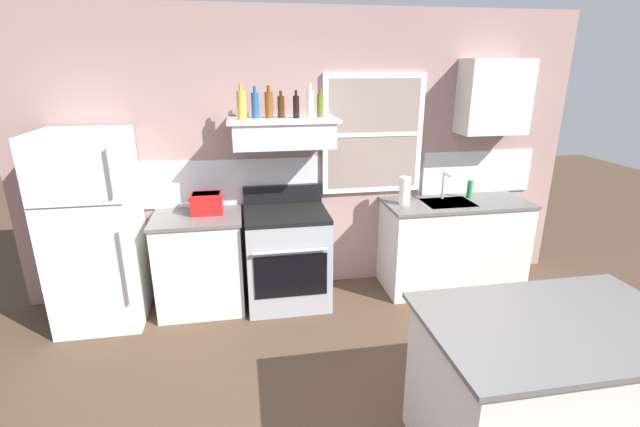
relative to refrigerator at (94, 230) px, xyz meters
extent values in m
cube|color=gray|center=(1.90, 0.39, 0.50)|extent=(5.40, 0.06, 2.70)
cube|color=silver|center=(0.75, 0.35, 0.28)|extent=(2.50, 0.02, 0.44)
cube|color=silver|center=(3.70, 0.35, 0.28)|extent=(1.20, 0.02, 0.44)
cube|color=white|center=(2.55, 0.34, 0.70)|extent=(1.00, 0.04, 1.15)
cube|color=gray|center=(2.55, 0.33, 0.70)|extent=(0.90, 0.01, 1.05)
cube|color=white|center=(2.55, 0.32, 0.70)|extent=(0.90, 0.02, 0.04)
cube|color=white|center=(0.00, 0.00, 0.00)|extent=(0.70, 0.68, 1.69)
cube|color=#333333|center=(0.00, -0.34, 0.32)|extent=(0.69, 0.00, 0.01)
cylinder|color=#A5A8AD|center=(0.30, -0.37, -0.21)|extent=(0.02, 0.02, 0.64)
cylinder|color=#A5A8AD|center=(0.30, -0.37, 0.58)|extent=(0.02, 0.02, 0.37)
cube|color=silver|center=(0.85, 0.06, -0.41)|extent=(0.76, 0.60, 0.88)
cube|color=#605E5B|center=(0.85, 0.06, 0.05)|extent=(0.79, 0.63, 0.03)
cube|color=red|center=(0.95, 0.11, 0.16)|extent=(0.28, 0.20, 0.19)
cube|color=black|center=(0.95, 0.11, 0.25)|extent=(0.24, 0.16, 0.01)
cube|color=black|center=(0.80, 0.11, 0.19)|extent=(0.02, 0.03, 0.02)
cube|color=#9EA0A5|center=(1.65, 0.02, -0.41)|extent=(0.76, 0.64, 0.87)
cube|color=black|center=(1.65, 0.02, 0.04)|extent=(0.76, 0.64, 0.04)
cube|color=black|center=(1.65, 0.31, 0.15)|extent=(0.76, 0.06, 0.18)
cube|color=black|center=(1.65, -0.30, -0.43)|extent=(0.65, 0.01, 0.40)
cylinder|color=silver|center=(1.65, -0.34, -0.18)|extent=(0.65, 0.03, 0.03)
cube|color=silver|center=(1.65, 0.12, 0.76)|extent=(0.88, 0.48, 0.22)
cube|color=#262628|center=(1.65, -0.10, 0.68)|extent=(0.75, 0.02, 0.04)
cube|color=white|center=(1.65, 0.12, 0.89)|extent=(0.96, 0.52, 0.02)
cylinder|color=#B29333|center=(1.30, 0.09, 1.02)|extent=(0.08, 0.08, 0.24)
cylinder|color=#B29333|center=(1.30, 0.09, 1.16)|extent=(0.03, 0.03, 0.06)
cylinder|color=#1E478C|center=(1.42, 0.17, 1.01)|extent=(0.07, 0.07, 0.22)
cylinder|color=#1E478C|center=(1.42, 0.17, 1.14)|extent=(0.03, 0.03, 0.05)
cylinder|color=brown|center=(1.54, 0.16, 1.01)|extent=(0.07, 0.07, 0.22)
cylinder|color=brown|center=(1.54, 0.16, 1.15)|extent=(0.03, 0.03, 0.06)
cylinder|color=#381E0F|center=(1.64, 0.16, 0.99)|extent=(0.06, 0.06, 0.19)
cylinder|color=#381E0F|center=(1.64, 0.16, 1.11)|extent=(0.03, 0.03, 0.05)
cylinder|color=black|center=(1.77, 0.12, 0.99)|extent=(0.06, 0.06, 0.19)
cylinder|color=black|center=(1.77, 0.12, 1.11)|extent=(0.02, 0.02, 0.05)
cylinder|color=silver|center=(1.89, 0.09, 1.02)|extent=(0.06, 0.06, 0.24)
cylinder|color=silver|center=(1.89, 0.09, 1.17)|extent=(0.03, 0.03, 0.06)
cylinder|color=#4C601E|center=(1.99, 0.14, 1.00)|extent=(0.06, 0.06, 0.20)
cylinder|color=#4C601E|center=(1.99, 0.14, 1.12)|extent=(0.03, 0.03, 0.05)
cube|color=silver|center=(3.35, 0.06, -0.41)|extent=(1.40, 0.60, 0.88)
cube|color=#605E5B|center=(3.35, 0.06, 0.05)|extent=(1.43, 0.63, 0.03)
cube|color=#B7BABC|center=(3.25, 0.04, 0.06)|extent=(0.48, 0.36, 0.01)
cylinder|color=silver|center=(3.25, 0.18, 0.20)|extent=(0.03, 0.03, 0.28)
cylinder|color=silver|center=(3.25, 0.10, 0.32)|extent=(0.02, 0.16, 0.02)
cylinder|color=white|center=(2.80, 0.06, 0.20)|extent=(0.11, 0.11, 0.27)
cylinder|color=#268C3F|center=(3.53, 0.16, 0.15)|extent=(0.06, 0.06, 0.18)
cube|color=silver|center=(2.87, -2.07, -0.41)|extent=(1.32, 0.82, 0.88)
cube|color=#605E5B|center=(2.87, -2.07, 0.05)|extent=(1.40, 0.90, 0.03)
cube|color=silver|center=(3.70, 0.20, 1.05)|extent=(0.64, 0.32, 0.70)
camera|label=1|loc=(1.27, -3.86, 1.34)|focal=25.09mm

